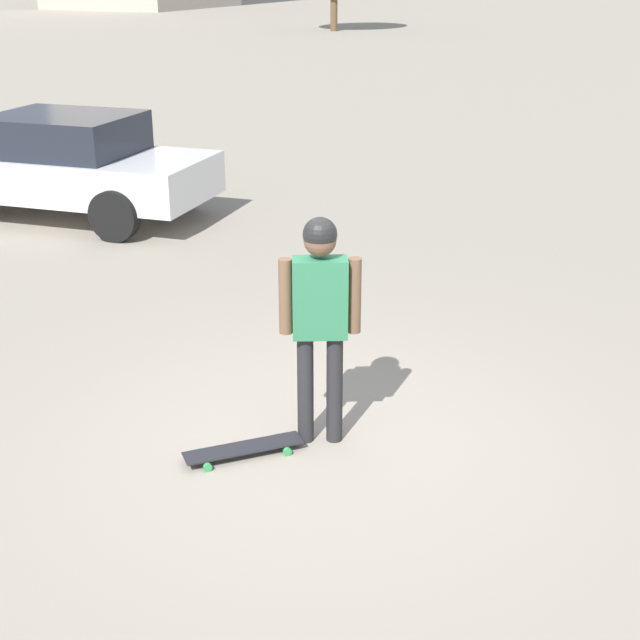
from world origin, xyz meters
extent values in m
plane|color=gray|center=(0.00, 0.00, 0.00)|extent=(220.00, 220.00, 0.00)
cylinder|color=#262628|center=(0.05, -0.10, 0.44)|extent=(0.12, 0.12, 0.88)
cylinder|color=#262628|center=(-0.05, 0.10, 0.44)|extent=(0.12, 0.12, 0.88)
cube|color=#2D724C|center=(0.00, 0.00, 1.18)|extent=(0.35, 0.45, 0.60)
cylinder|color=brown|center=(0.11, -0.23, 1.19)|extent=(0.10, 0.10, 0.57)
cylinder|color=brown|center=(-0.11, 0.23, 1.19)|extent=(0.10, 0.10, 0.57)
sphere|color=brown|center=(0.00, 0.00, 1.62)|extent=(0.24, 0.24, 0.24)
sphere|color=black|center=(0.00, 0.00, 1.66)|extent=(0.25, 0.25, 0.25)
cube|color=#232328|center=(0.46, -0.43, 0.07)|extent=(0.78, 0.78, 0.01)
cylinder|color=green|center=(0.75, -0.56, 0.03)|extent=(0.07, 0.07, 0.06)
cylinder|color=green|center=(0.60, -0.72, 0.03)|extent=(0.07, 0.07, 0.06)
cylinder|color=green|center=(0.32, -0.13, 0.03)|extent=(0.07, 0.07, 0.06)
cylinder|color=green|center=(0.16, -0.29, 0.03)|extent=(0.07, 0.07, 0.06)
cube|color=silver|center=(-4.53, -6.05, 0.64)|extent=(2.18, 4.49, 0.59)
cube|color=#1E232D|center=(-4.54, -5.95, 1.20)|extent=(1.77, 2.10, 0.54)
cylinder|color=black|center=(-5.28, -7.48, 0.34)|extent=(0.27, 0.70, 0.69)
cylinder|color=black|center=(-3.78, -4.63, 0.34)|extent=(0.27, 0.70, 0.69)
cylinder|color=black|center=(-5.54, -4.80, 0.34)|extent=(0.27, 0.70, 0.69)
cylinder|color=brown|center=(-40.86, -17.13, 1.60)|extent=(0.37, 0.37, 3.20)
camera|label=1|loc=(5.57, 2.45, 3.45)|focal=50.00mm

